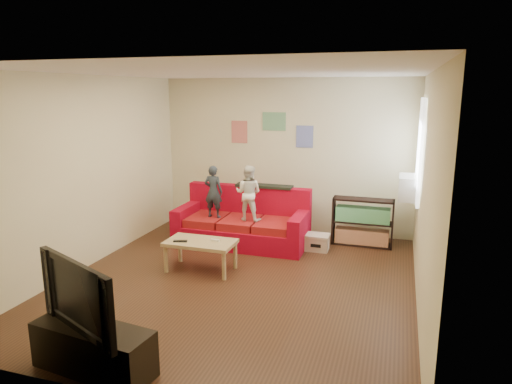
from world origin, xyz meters
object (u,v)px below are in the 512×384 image
(television, at_px, (89,293))
(bookshelf, at_px, (362,224))
(tv_stand, at_px, (94,349))
(child_a, at_px, (213,192))
(sofa, at_px, (243,224))
(child_b, at_px, (248,193))
(file_box, at_px, (317,242))
(coffee_table, at_px, (201,245))

(television, bearing_deg, bookshelf, 88.94)
(bookshelf, distance_m, tv_stand, 4.71)
(child_a, bearing_deg, bookshelf, -163.30)
(sofa, distance_m, television, 3.82)
(sofa, distance_m, child_b, 0.62)
(bookshelf, relative_size, television, 0.86)
(file_box, bearing_deg, tv_stand, -109.66)
(file_box, height_order, television, television)
(child_a, xyz_separation_m, bookshelf, (2.34, 0.65, -0.53))
(television, bearing_deg, tv_stand, 0.00)
(child_a, relative_size, child_b, 0.97)
(tv_stand, xyz_separation_m, television, (0.00, 0.00, 0.54))
(sofa, xyz_separation_m, bookshelf, (1.89, 0.48, 0.03))
(child_b, distance_m, file_box, 1.34)
(coffee_table, relative_size, bookshelf, 0.99)
(child_a, distance_m, tv_stand, 3.69)
(television, bearing_deg, child_b, 110.02)
(sofa, xyz_separation_m, child_a, (-0.45, -0.17, 0.56))
(child_b, bearing_deg, sofa, -47.32)
(coffee_table, height_order, tv_stand, coffee_table)
(tv_stand, bearing_deg, child_b, 92.92)
(coffee_table, distance_m, television, 2.49)
(child_b, bearing_deg, bookshelf, -157.45)
(sofa, height_order, child_b, child_b)
(bookshelf, height_order, file_box, bookshelf)
(file_box, bearing_deg, child_a, -174.36)
(child_a, bearing_deg, sofa, -157.83)
(coffee_table, bearing_deg, child_a, 103.64)
(coffee_table, xyz_separation_m, television, (0.06, -2.46, 0.39))
(sofa, relative_size, child_b, 2.40)
(file_box, bearing_deg, child_b, -171.30)
(sofa, height_order, television, television)
(tv_stand, bearing_deg, bookshelf, 71.84)
(coffee_table, xyz_separation_m, tv_stand, (0.06, -2.46, -0.16))
(sofa, distance_m, file_box, 1.26)
(child_a, bearing_deg, file_box, -173.12)
(child_a, bearing_deg, tv_stand, 96.66)
(tv_stand, height_order, television, television)
(child_a, distance_m, bookshelf, 2.49)
(child_b, xyz_separation_m, file_box, (1.09, 0.17, -0.76))
(child_a, height_order, coffee_table, child_a)
(coffee_table, bearing_deg, bookshelf, 41.13)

